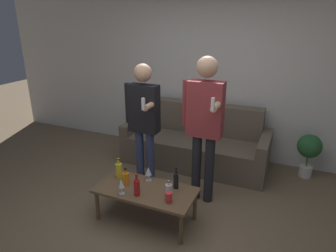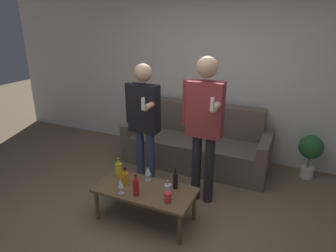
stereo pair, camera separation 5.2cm
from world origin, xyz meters
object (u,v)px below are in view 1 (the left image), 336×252
Objects in this scene: couch at (196,143)px; bottle_orange at (137,187)px; coffee_table at (146,192)px; person_standing_left at (144,117)px; person_standing_right at (204,119)px.

couch reaches higher than bottle_orange.
bottle_orange reaches higher than coffee_table.
person_standing_left is (-0.31, 0.77, 0.50)m from bottle_orange.
person_standing_left is (-0.34, 0.64, 0.64)m from coffee_table.
bottle_orange is at bearing -121.68° from person_standing_right.
couch is 1.27m from person_standing_right.
couch is 1.22× the size of person_standing_right.
coffee_table is 4.55× the size of bottle_orange.
person_standing_right is (0.48, 0.77, 0.58)m from bottle_orange.
person_standing_right is (0.79, 0.00, 0.08)m from person_standing_left.
person_standing_right reaches higher than couch.
coffee_table is 0.20m from bottle_orange.
coffee_table is (-0.06, -1.59, 0.03)m from couch.
couch is at bearing 67.22° from person_standing_left.
person_standing_right is (0.45, 0.64, 0.71)m from coffee_table.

